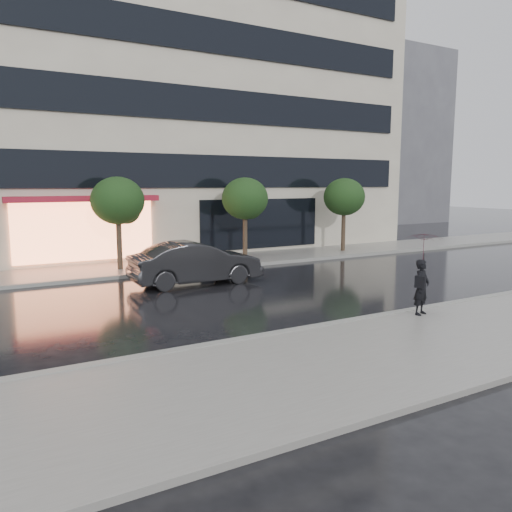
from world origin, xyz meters
TOP-DOWN VIEW (x-y plane):
  - ground at (0.00, 0.00)m, footprint 120.00×120.00m
  - sidewalk_near at (0.00, -3.25)m, footprint 60.00×4.50m
  - sidewalk_far at (0.00, 10.25)m, footprint 60.00×3.50m
  - curb_near at (0.00, -1.00)m, footprint 60.00×0.25m
  - curb_far at (0.00, 8.50)m, footprint 60.00×0.25m
  - office_building at (-0.00, 17.97)m, footprint 30.00×12.76m
  - bg_building_right at (26.00, 28.00)m, footprint 12.00×12.00m
  - tree_mid_west at (-2.94, 10.03)m, footprint 2.20×2.20m
  - tree_mid_east at (3.06, 10.03)m, footprint 2.20×2.20m
  - tree_far_east at (9.06, 10.03)m, footprint 2.20×2.20m
  - parked_car at (-1.22, 6.00)m, footprint 4.84×1.74m
  - pedestrian_with_umbrella at (2.35, -1.49)m, footprint 1.23×1.24m

SIDE VIEW (x-z plane):
  - ground at x=0.00m, z-range 0.00..0.00m
  - sidewalk_near at x=0.00m, z-range 0.00..0.12m
  - sidewalk_far at x=0.00m, z-range 0.00..0.12m
  - curb_near at x=0.00m, z-range 0.00..0.14m
  - curb_far at x=0.00m, z-range 0.00..0.14m
  - parked_car at x=-1.22m, z-range 0.00..1.59m
  - pedestrian_with_umbrella at x=2.35m, z-range 0.52..2.79m
  - tree_mid_west at x=-2.94m, z-range 0.93..4.92m
  - tree_mid_east at x=3.06m, z-range 0.93..4.92m
  - tree_far_east at x=9.06m, z-range 0.93..4.92m
  - bg_building_right at x=26.00m, z-range 0.00..16.00m
  - office_building at x=0.00m, z-range 0.00..18.00m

